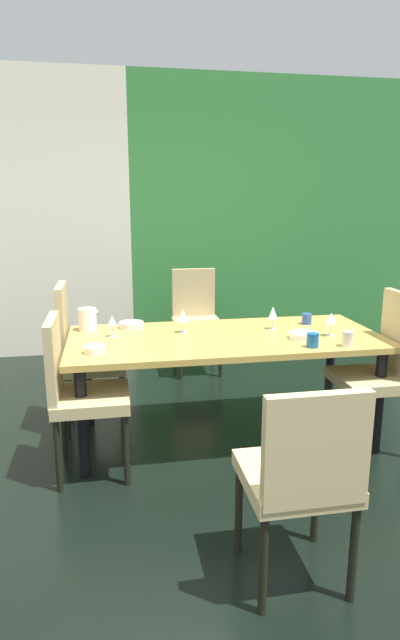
% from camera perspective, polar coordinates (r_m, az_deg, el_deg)
% --- Properties ---
extents(ground_plane, '(5.95, 5.63, 0.02)m').
position_cam_1_polar(ground_plane, '(3.11, -0.51, -17.98)').
color(ground_plane, black).
extents(garden_window_panel, '(3.19, 0.10, 2.89)m').
position_cam_1_polar(garden_window_panel, '(5.68, 8.65, 11.63)').
color(garden_window_panel, '#337B39').
rests_on(garden_window_panel, ground_plane).
extents(dining_table, '(2.09, 0.94, 0.73)m').
position_cam_1_polar(dining_table, '(3.39, 2.93, -3.00)').
color(dining_table, '#BF9846').
rests_on(dining_table, ground_plane).
extents(chair_left_far, '(0.44, 0.44, 1.05)m').
position_cam_1_polar(chair_left_far, '(3.65, -13.44, -3.38)').
color(chair_left_far, tan).
rests_on(chair_left_far, ground_plane).
extents(chair_head_near, '(0.44, 0.44, 0.93)m').
position_cam_1_polar(chair_head_near, '(2.16, 11.58, -16.75)').
color(chair_head_near, tan).
rests_on(chair_head_near, ground_plane).
extents(chair_left_near, '(0.44, 0.44, 0.97)m').
position_cam_1_polar(chair_left_near, '(3.03, -13.88, -7.46)').
color(chair_left_near, tan).
rests_on(chair_left_near, ground_plane).
extents(chair_head_far, '(0.44, 0.45, 0.97)m').
position_cam_1_polar(chair_head_far, '(4.79, -0.51, 0.68)').
color(chair_head_far, tan).
rests_on(chair_head_far, ground_plane).
extents(chair_right_near, '(0.44, 0.44, 1.04)m').
position_cam_1_polar(chair_right_near, '(3.47, 20.13, -4.77)').
color(chair_right_near, tan).
rests_on(chair_right_near, ground_plane).
extents(wine_glass_corner, '(0.07, 0.07, 0.16)m').
position_cam_1_polar(wine_glass_corner, '(3.55, 8.33, 0.75)').
color(wine_glass_corner, silver).
rests_on(wine_glass_corner, dining_table).
extents(wine_glass_front, '(0.06, 0.06, 0.14)m').
position_cam_1_polar(wine_glass_front, '(3.37, -10.02, -0.15)').
color(wine_glass_front, silver).
rests_on(wine_glass_front, dining_table).
extents(wine_glass_near_shelf, '(0.08, 0.08, 0.16)m').
position_cam_1_polar(wine_glass_near_shelf, '(3.44, 14.75, 0.15)').
color(wine_glass_near_shelf, silver).
rests_on(wine_glass_near_shelf, dining_table).
extents(wine_glass_right, '(0.08, 0.08, 0.17)m').
position_cam_1_polar(wine_glass_right, '(3.42, -1.99, 0.45)').
color(wine_glass_right, silver).
rests_on(wine_glass_right, dining_table).
extents(serving_bowl_left, '(0.18, 0.18, 0.04)m').
position_cam_1_polar(serving_bowl_left, '(3.61, -7.85, -0.55)').
color(serving_bowl_left, silver).
rests_on(serving_bowl_left, dining_table).
extents(serving_bowl_east, '(0.19, 0.19, 0.04)m').
position_cam_1_polar(serving_bowl_east, '(3.36, 11.76, -1.75)').
color(serving_bowl_east, white).
rests_on(serving_bowl_east, dining_table).
extents(serving_bowl_rear, '(0.13, 0.13, 0.04)m').
position_cam_1_polar(serving_bowl_rear, '(3.05, -11.99, -3.30)').
color(serving_bowl_rear, silver).
rests_on(serving_bowl_rear, dining_table).
extents(cup_west, '(0.07, 0.07, 0.10)m').
position_cam_1_polar(cup_west, '(3.24, 16.53, -2.08)').
color(cup_west, silver).
rests_on(cup_west, dining_table).
extents(cup_south, '(0.07, 0.07, 0.08)m').
position_cam_1_polar(cup_south, '(3.75, 12.10, 0.13)').
color(cup_south, '#2A4E9B').
rests_on(cup_south, dining_table).
extents(cup_north, '(0.07, 0.07, 0.09)m').
position_cam_1_polar(cup_north, '(3.17, 12.75, -2.26)').
color(cup_north, '#18578F').
rests_on(cup_north, dining_table).
extents(pitcher_near_window, '(0.14, 0.13, 0.16)m').
position_cam_1_polar(pitcher_near_window, '(3.57, -12.73, 0.09)').
color(pitcher_near_window, white).
rests_on(pitcher_near_window, dining_table).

